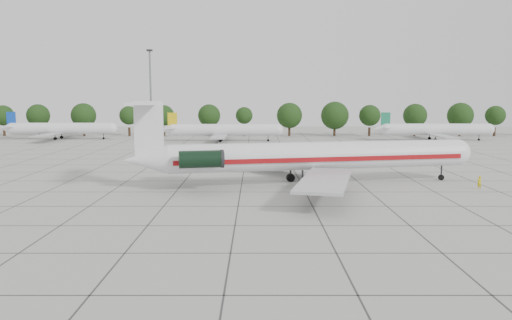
% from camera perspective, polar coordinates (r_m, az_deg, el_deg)
% --- Properties ---
extents(ground, '(260.00, 260.00, 0.00)m').
position_cam_1_polar(ground, '(61.57, -1.80, -3.68)').
color(ground, '#A5A59E').
rests_on(ground, ground).
extents(apron_joints, '(170.00, 170.00, 0.02)m').
position_cam_1_polar(apron_joints, '(76.34, -1.45, -1.51)').
color(apron_joints, '#383838').
rests_on(apron_joints, ground).
extents(main_airliner, '(46.93, 36.55, 11.11)m').
position_cam_1_polar(main_airliner, '(65.89, 5.23, 0.48)').
color(main_airliner, silver).
rests_on(main_airliner, ground).
extents(ground_crew, '(0.73, 0.60, 1.73)m').
position_cam_1_polar(ground_crew, '(69.27, 24.16, -2.36)').
color(ground_crew, '#CBB80B').
rests_on(ground_crew, ground).
extents(bg_airliner_b, '(28.24, 27.20, 7.40)m').
position_cam_1_polar(bg_airliner_b, '(144.46, -21.40, 3.36)').
color(bg_airliner_b, silver).
rests_on(bg_airliner_b, ground).
extents(bg_airliner_c, '(28.24, 27.20, 7.40)m').
position_cam_1_polar(bg_airliner_c, '(128.91, -3.68, 3.43)').
color(bg_airliner_c, silver).
rests_on(bg_airliner_c, ground).
extents(bg_airliner_d, '(28.24, 27.20, 7.40)m').
position_cam_1_polar(bg_airliner_d, '(138.82, 19.86, 3.29)').
color(bg_airliner_d, silver).
rests_on(bg_airliner_d, ground).
extents(tree_line, '(249.86, 8.44, 10.22)m').
position_cam_1_polar(tree_line, '(146.14, -5.37, 5.08)').
color(tree_line, '#332114').
rests_on(tree_line, ground).
extents(floodlight_mast, '(1.60, 1.60, 25.45)m').
position_cam_1_polar(floodlight_mast, '(155.71, -11.96, 8.15)').
color(floodlight_mast, slate).
rests_on(floodlight_mast, ground).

